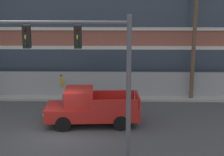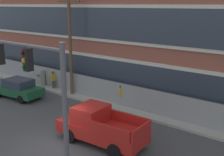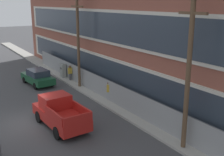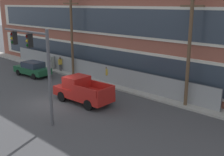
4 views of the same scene
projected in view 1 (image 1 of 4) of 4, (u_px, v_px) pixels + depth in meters
name	position (u px, v px, depth m)	size (l,w,h in m)	color
ground_plane	(55.00, 136.00, 17.05)	(160.00, 160.00, 0.00)	#424244
sidewalk_building_side	(73.00, 97.00, 23.54)	(80.00, 1.67, 0.16)	#9E9B93
brick_mill_building	(55.00, 7.00, 28.45)	(43.32, 11.71, 11.88)	brown
chain_link_fence	(24.00, 84.00, 23.47)	(27.80, 0.06, 1.85)	gray
traffic_signal_mast	(91.00, 60.00, 13.60)	(5.33, 0.43, 6.09)	#4C4C51
pickup_truck_red	(90.00, 108.00, 18.41)	(5.11, 2.26, 2.01)	#AD1E19
utility_pole_midblock	(195.00, 30.00, 21.99)	(2.10, 0.26, 8.57)	brown
pedestrian_near_cabinet	(62.00, 84.00, 23.47)	(0.45, 0.45, 1.69)	#B7932D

